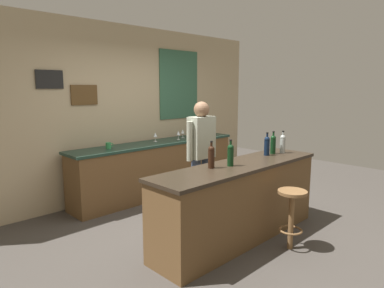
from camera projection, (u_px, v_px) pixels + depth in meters
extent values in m
plane|color=#423D38|center=(214.00, 228.00, 4.42)|extent=(10.00, 10.00, 0.00)
cube|color=tan|center=(124.00, 112.00, 5.62)|extent=(6.00, 0.06, 2.80)
cube|color=black|center=(50.00, 79.00, 4.68)|extent=(0.38, 0.02, 0.25)
cube|color=brown|center=(84.00, 95.00, 5.06)|extent=(0.41, 0.02, 0.29)
cube|color=#38664C|center=(179.00, 85.00, 6.35)|extent=(0.93, 0.02, 1.25)
cube|color=brown|center=(239.00, 203.00, 4.06)|extent=(2.41, 0.57, 0.88)
cube|color=#2D2319|center=(240.00, 166.00, 3.99)|extent=(2.46, 0.60, 0.04)
cube|color=brown|center=(158.00, 169.00, 5.79)|extent=(3.06, 0.53, 0.86)
cube|color=#1E382D|center=(157.00, 143.00, 5.71)|extent=(3.12, 0.56, 0.04)
cylinder|color=#384766|center=(206.00, 187.00, 4.77)|extent=(0.13, 0.13, 0.86)
cylinder|color=#384766|center=(196.00, 190.00, 4.63)|extent=(0.13, 0.13, 0.86)
cube|color=#9EA38E|center=(201.00, 137.00, 4.58)|extent=(0.36, 0.20, 0.56)
sphere|color=brown|center=(202.00, 109.00, 4.52)|extent=(0.21, 0.21, 0.21)
cylinder|color=#9EA38E|center=(212.00, 138.00, 4.74)|extent=(0.08, 0.08, 0.52)
cylinder|color=#9EA38E|center=(190.00, 141.00, 4.44)|extent=(0.08, 0.08, 0.52)
cylinder|color=brown|center=(291.00, 221.00, 3.81)|extent=(0.06, 0.06, 0.65)
torus|color=brown|center=(291.00, 230.00, 3.83)|extent=(0.26, 0.26, 0.02)
cylinder|color=brown|center=(292.00, 192.00, 3.76)|extent=(0.32, 0.32, 0.03)
cylinder|color=black|center=(211.00, 159.00, 3.76)|extent=(0.07, 0.07, 0.20)
sphere|color=black|center=(211.00, 149.00, 3.74)|extent=(0.07, 0.07, 0.07)
cylinder|color=black|center=(211.00, 146.00, 3.74)|extent=(0.03, 0.03, 0.09)
cylinder|color=black|center=(211.00, 142.00, 3.73)|extent=(0.03, 0.03, 0.02)
cylinder|color=black|center=(230.00, 157.00, 3.86)|extent=(0.07, 0.07, 0.20)
sphere|color=black|center=(231.00, 148.00, 3.85)|extent=(0.07, 0.07, 0.07)
cylinder|color=black|center=(231.00, 145.00, 3.84)|extent=(0.03, 0.03, 0.09)
cylinder|color=black|center=(231.00, 140.00, 3.83)|extent=(0.03, 0.03, 0.02)
cylinder|color=black|center=(267.00, 148.00, 4.47)|extent=(0.07, 0.07, 0.20)
sphere|color=black|center=(267.00, 139.00, 4.45)|extent=(0.07, 0.07, 0.07)
cylinder|color=black|center=(267.00, 137.00, 4.45)|extent=(0.03, 0.03, 0.09)
cylinder|color=black|center=(267.00, 133.00, 4.44)|extent=(0.03, 0.03, 0.02)
cylinder|color=black|center=(273.00, 146.00, 4.59)|extent=(0.07, 0.07, 0.20)
sphere|color=black|center=(273.00, 138.00, 4.57)|extent=(0.07, 0.07, 0.07)
cylinder|color=black|center=(273.00, 136.00, 4.56)|extent=(0.03, 0.03, 0.09)
cylinder|color=black|center=(274.00, 132.00, 4.55)|extent=(0.03, 0.03, 0.02)
cylinder|color=#999E99|center=(283.00, 146.00, 4.63)|extent=(0.07, 0.07, 0.20)
sphere|color=#999E99|center=(283.00, 138.00, 4.61)|extent=(0.07, 0.07, 0.07)
cylinder|color=#999E99|center=(283.00, 135.00, 4.61)|extent=(0.03, 0.03, 0.09)
cylinder|color=black|center=(283.00, 131.00, 4.60)|extent=(0.03, 0.03, 0.02)
cylinder|color=silver|center=(155.00, 141.00, 5.76)|extent=(0.06, 0.06, 0.00)
cylinder|color=silver|center=(155.00, 139.00, 5.75)|extent=(0.01, 0.01, 0.07)
cone|color=silver|center=(155.00, 135.00, 5.74)|extent=(0.07, 0.07, 0.08)
cylinder|color=silver|center=(178.00, 139.00, 5.97)|extent=(0.06, 0.06, 0.00)
cylinder|color=silver|center=(178.00, 137.00, 5.96)|extent=(0.01, 0.01, 0.07)
cone|color=silver|center=(178.00, 133.00, 5.95)|extent=(0.07, 0.07, 0.08)
cylinder|color=silver|center=(183.00, 138.00, 6.17)|extent=(0.06, 0.06, 0.00)
cylinder|color=silver|center=(183.00, 136.00, 6.16)|extent=(0.01, 0.01, 0.07)
cone|color=silver|center=(183.00, 131.00, 6.15)|extent=(0.07, 0.07, 0.08)
cylinder|color=silver|center=(190.00, 138.00, 6.16)|extent=(0.06, 0.06, 0.00)
cylinder|color=silver|center=(190.00, 136.00, 6.15)|extent=(0.01, 0.01, 0.07)
cone|color=silver|center=(190.00, 132.00, 6.14)|extent=(0.07, 0.07, 0.08)
cylinder|color=#338C4C|center=(108.00, 146.00, 5.07)|extent=(0.08, 0.08, 0.09)
torus|color=#338C4C|center=(112.00, 145.00, 5.11)|extent=(0.06, 0.01, 0.06)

